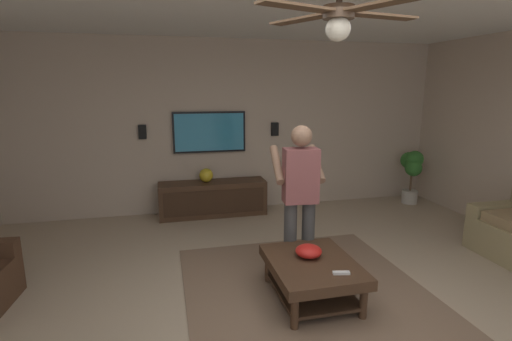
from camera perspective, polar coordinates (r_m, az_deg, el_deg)
The scene contains 15 objects.
ground_plane at distance 3.64m, azimuth 7.17°, elevation -21.49°, with size 8.52×8.52×0.00m, color tan.
wall_back_tv at distance 6.39m, azimuth -3.49°, elevation 6.55°, with size 0.10×7.30×2.78m, color #BCA893.
area_rug at distance 4.14m, azimuth 7.13°, elevation -16.95°, with size 2.45×2.40×0.01m, color #7A604C.
coffee_table at distance 3.84m, azimuth 8.33°, elevation -14.55°, with size 1.00×0.80×0.40m.
media_console at distance 6.22m, azimuth -6.42°, elevation -4.15°, with size 0.45×1.70×0.55m.
tv at distance 6.25m, azimuth -6.93°, elevation 5.70°, with size 0.05×1.17×0.66m.
person_standing at distance 4.12m, azimuth 6.54°, elevation -3.10°, with size 0.57×0.57×1.64m.
potted_plant_tall at distance 7.26m, azimuth 22.16°, elevation 0.25°, with size 0.54×0.37×0.95m.
bowl at distance 3.85m, azimuth 7.83°, elevation -11.79°, with size 0.26×0.26×0.12m, color red.
remote_white at distance 3.59m, azimuth 12.57°, elevation -14.64°, with size 0.15×0.04×0.02m, color white.
remote_black at distance 3.94m, azimuth 8.38°, elevation -11.96°, with size 0.15×0.04×0.02m, color black.
vase_round at distance 6.13m, azimuth -7.42°, elevation -0.70°, with size 0.22×0.22×0.22m, color gold.
wall_speaker_left at distance 6.48m, azimuth 2.82°, elevation 6.16°, with size 0.06×0.12×0.22m, color black.
wall_speaker_right at distance 6.23m, azimuth -16.55°, elevation 5.52°, with size 0.06×0.12×0.22m, color black.
ceiling_fan at distance 2.67m, azimuth 12.30°, elevation 21.41°, with size 1.14×1.19×0.46m.
Camera 1 is at (-2.82, 1.12, 2.01)m, focal length 26.89 mm.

